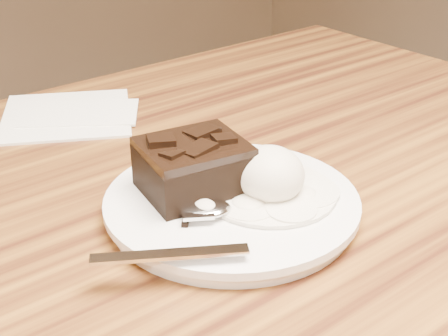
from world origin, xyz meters
TOP-DOWN VIEW (x-y plane):
  - plate at (0.11, 0.03)m, footprint 0.21×0.21m
  - brownie at (0.09, 0.06)m, footprint 0.09×0.08m
  - ice_cream_scoop at (0.14, 0.01)m, footprint 0.05×0.06m
  - melt_puddle at (0.14, 0.01)m, footprint 0.11×0.11m
  - spoon at (0.08, 0.02)m, footprint 0.15×0.11m
  - napkin at (0.10, 0.31)m, footprint 0.19×0.19m
  - crumb_a at (0.05, 0.02)m, footprint 0.01×0.01m
  - crumb_b at (0.15, 0.05)m, footprint 0.01×0.01m
  - crumb_c at (0.12, 0.04)m, footprint 0.01×0.01m

SIDE VIEW (x-z plane):
  - napkin at x=0.10m, z-range 0.75..0.76m
  - plate at x=0.11m, z-range 0.75..0.77m
  - melt_puddle at x=0.14m, z-range 0.77..0.77m
  - crumb_b at x=0.15m, z-range 0.77..0.77m
  - crumb_a at x=0.05m, z-range 0.77..0.77m
  - crumb_c at x=0.12m, z-range 0.77..0.77m
  - spoon at x=0.08m, z-range 0.77..0.78m
  - brownie at x=0.09m, z-range 0.77..0.80m
  - ice_cream_scoop at x=0.14m, z-range 0.76..0.81m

